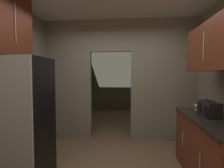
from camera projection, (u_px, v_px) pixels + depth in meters
name	position (u px, v px, depth m)	size (l,w,h in m)	color
kitchen_partition	(121.00, 76.00, 4.20)	(3.46, 0.12, 2.72)	gray
adjoining_room_shell	(123.00, 78.00, 6.47)	(3.46, 3.47, 2.72)	gray
refrigerator	(16.00, 119.00, 2.58)	(0.86, 0.72, 1.73)	black
lower_cabinet_run	(215.00, 152.00, 2.46)	(0.66, 1.63, 0.90)	maroon
upper_cabinet_counterside	(218.00, 46.00, 2.38)	(0.36, 1.47, 0.65)	maroon
upper_cabinet_fridgeside	(4.00, 23.00, 2.62)	(0.36, 0.95, 0.95)	maroon
boombox	(209.00, 109.00, 2.57)	(0.19, 0.41, 0.24)	black
book_stack	(199.00, 108.00, 2.89)	(0.15, 0.16, 0.11)	#2D609E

